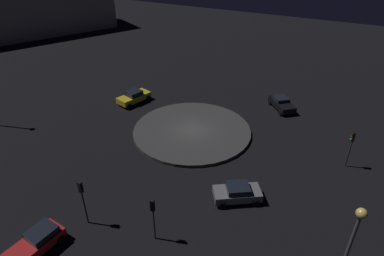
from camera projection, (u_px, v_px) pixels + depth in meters
ground_plane at (192, 132)px, 36.96m from camera, size 118.13×118.13×0.00m
roundabout_island at (192, 131)px, 36.87m from camera, size 12.90×12.90×0.34m
car_grey at (237, 193)px, 27.51m from camera, size 4.23×3.55×1.50m
car_red at (36, 242)px, 23.21m from camera, size 2.39×4.15×1.50m
car_yellow at (134, 97)px, 42.70m from camera, size 3.06×4.61×1.58m
car_black at (282, 103)px, 41.26m from camera, size 3.98×4.25×1.41m
traffic_light_south at (82, 194)px, 24.29m from camera, size 0.32×0.37×4.02m
traffic_light_south_near at (153, 212)px, 23.10m from camera, size 0.35×0.39×3.74m
traffic_light_east at (352, 143)px, 30.40m from camera, size 0.36×0.31×3.73m
streetlamp_southeast_near at (347, 252)px, 16.86m from camera, size 0.52×0.52×8.51m
store_building at (11, 13)px, 65.89m from camera, size 27.90×39.58×9.29m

